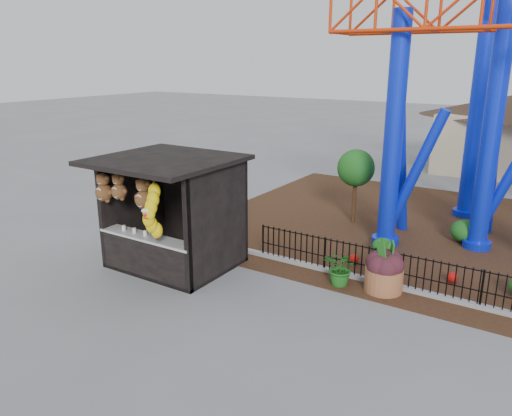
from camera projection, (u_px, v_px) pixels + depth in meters
The scene contains 9 objects.
ground at pixel (239, 307), 11.79m from camera, with size 120.00×120.00×0.00m, color slate.
mulch_bed at pixel (481, 240), 16.15m from camera, with size 18.00×12.00×0.02m, color #331E11.
curb at pixel (444, 298), 12.11m from camera, with size 18.00×0.18×0.12m, color gray.
prize_booth at pixel (166, 215), 13.62m from camera, with size 3.50×3.40×3.12m.
picket_fence at pixel (487, 291), 11.52m from camera, with size 12.20×0.06×1.00m, color black, non-canonical shape.
terracotta_planter at pixel (384, 280), 12.54m from camera, with size 0.95×0.95×0.62m, color #995A37.
planter_foliage at pixel (385, 256), 12.36m from camera, with size 0.70×0.70×0.64m, color #36151C.
potted_plant at pixel (342, 268), 12.80m from camera, with size 0.86×0.75×0.96m, color #1E5519.
landscaping at pixel (490, 255), 14.16m from camera, with size 8.40×4.36×0.72m.
Camera 1 is at (6.10, -8.70, 5.62)m, focal length 35.00 mm.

